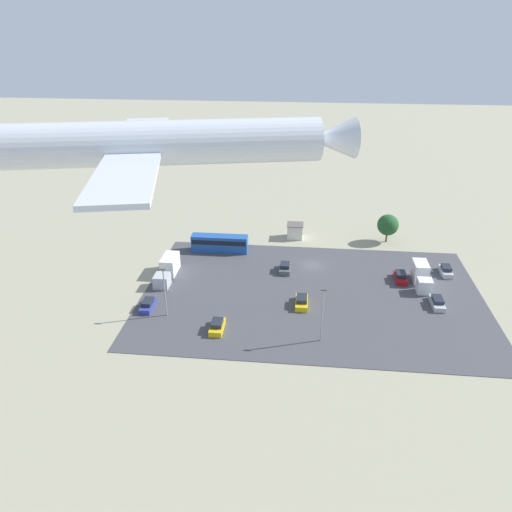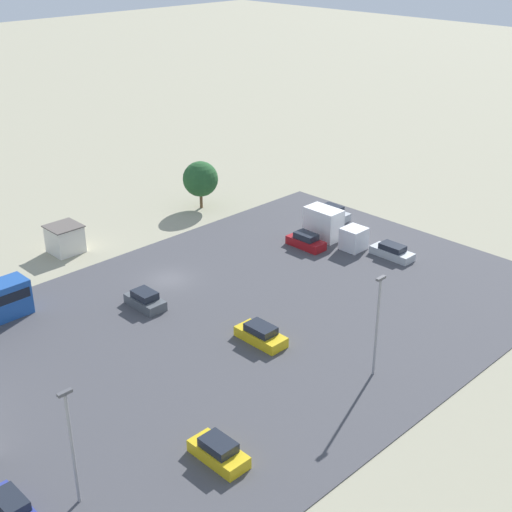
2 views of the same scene
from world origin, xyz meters
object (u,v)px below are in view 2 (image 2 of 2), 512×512
(parked_car_6, at_px, (392,252))
(parked_truck_1, at_px, (332,227))
(parked_car_1, at_px, (261,335))
(parked_car_3, at_px, (306,241))
(parked_car_0, at_px, (11,509))
(parked_car_5, at_px, (145,300))
(parked_car_2, at_px, (218,452))
(parked_car_4, at_px, (332,213))
(shed_building, at_px, (65,239))

(parked_car_6, relative_size, parked_truck_1, 0.63)
(parked_car_1, xyz_separation_m, parked_car_6, (-21.51, -2.12, -0.04))
(parked_car_3, bearing_deg, parked_car_0, 18.30)
(parked_truck_1, bearing_deg, parked_car_0, 16.04)
(parked_car_5, xyz_separation_m, parked_car_6, (-24.79, 9.49, -0.05))
(parked_truck_1, bearing_deg, parked_car_3, -14.75)
(parked_car_2, xyz_separation_m, parked_car_4, (-37.68, -21.88, 0.01))
(parked_truck_1, bearing_deg, parked_car_4, -141.03)
(parked_car_0, relative_size, parked_car_4, 1.01)
(parked_car_2, bearing_deg, parked_car_0, 157.79)
(parked_car_4, bearing_deg, parked_truck_1, 38.97)
(shed_building, bearing_deg, parked_car_1, 94.17)
(parked_car_6, distance_m, parked_truck_1, 7.37)
(parked_car_6, bearing_deg, parked_car_3, -60.77)
(shed_building, bearing_deg, parked_car_2, 74.07)
(parked_car_6, bearing_deg, shed_building, -47.06)
(shed_building, height_order, parked_car_6, shed_building)
(parked_car_0, xyz_separation_m, parked_car_5, (-20.86, -15.06, 0.04))
(parked_car_0, relative_size, parked_truck_1, 0.59)
(parked_car_5, relative_size, parked_car_6, 0.87)
(parked_car_2, bearing_deg, parked_car_3, 32.33)
(parked_car_0, height_order, parked_car_5, parked_car_5)
(parked_truck_1, bearing_deg, parked_car_6, 100.01)
(parked_car_5, relative_size, parked_truck_1, 0.54)
(parked_car_2, xyz_separation_m, parked_car_5, (-8.91, -19.94, 0.01))
(parked_car_3, xyz_separation_m, parked_car_4, (-8.47, -3.39, -0.02))
(parked_car_2, bearing_deg, parked_car_6, 17.22)
(parked_car_2, distance_m, parked_car_3, 34.57)
(parked_car_2, bearing_deg, parked_car_4, 30.14)
(parked_car_5, bearing_deg, shed_building, -94.65)
(parked_car_2, xyz_separation_m, parked_car_3, (-29.21, -18.49, 0.03))
(shed_building, distance_m, parked_car_3, 25.66)
(shed_building, height_order, parked_car_2, shed_building)
(parked_car_1, height_order, parked_car_3, parked_car_3)
(parked_car_0, height_order, parked_car_6, parked_car_0)
(parked_car_2, distance_m, parked_car_5, 21.84)
(parked_car_0, height_order, parked_car_1, parked_car_1)
(parked_car_4, bearing_deg, parked_car_6, 70.84)
(parked_car_3, relative_size, parked_car_6, 0.94)
(parked_car_0, bearing_deg, parked_car_1, -171.85)
(parked_car_6, height_order, parked_truck_1, parked_truck_1)
(shed_building, distance_m, parked_car_0, 37.97)
(shed_building, height_order, parked_car_4, shed_building)
(parked_truck_1, bearing_deg, shed_building, -39.10)
(shed_building, height_order, parked_truck_1, parked_truck_1)
(parked_car_0, distance_m, parked_car_3, 43.34)
(parked_car_0, xyz_separation_m, parked_car_1, (-24.14, -3.45, 0.03))
(parked_car_3, distance_m, parked_car_5, 20.34)
(parked_car_2, distance_m, parked_truck_1, 36.93)
(parked_car_0, xyz_separation_m, parked_car_2, (-11.95, 4.88, 0.03))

